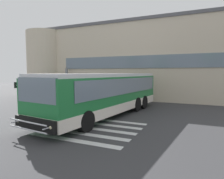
{
  "coord_description": "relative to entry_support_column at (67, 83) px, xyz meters",
  "views": [
    {
      "loc": [
        6.66,
        -12.46,
        2.74
      ],
      "look_at": [
        0.73,
        0.9,
        1.5
      ],
      "focal_mm": 31.44,
      "sensor_mm": 36.0,
      "label": 1
    }
  ],
  "objects": [
    {
      "name": "passenger_by_doorway",
      "position": [
        1.79,
        -0.77,
        -0.72
      ],
      "size": [
        0.44,
        0.45,
        1.68
      ],
      "color": "#4C4233",
      "rests_on": "ground"
    },
    {
      "name": "entry_support_column",
      "position": [
        0.0,
        0.0,
        0.0
      ],
      "size": [
        0.28,
        0.28,
        3.29
      ],
      "primitive_type": "cylinder",
      "color": "slate",
      "rests_on": "ground"
    },
    {
      "name": "ground_plane",
      "position": [
        6.77,
        -5.4,
        -1.66
      ],
      "size": [
        80.0,
        90.0,
        0.02
      ],
      "primitive_type": "cube",
      "color": "#353538",
      "rests_on": "ground"
    },
    {
      "name": "bay_paint_stripes",
      "position": [
        8.77,
        -9.6,
        -1.64
      ],
      "size": [
        4.4,
        3.96,
        0.01
      ],
      "color": "silver",
      "rests_on": "ground"
    },
    {
      "name": "bus_main_foreground",
      "position": [
        7.98,
        -6.53,
        -0.31
      ],
      "size": [
        4.32,
        11.43,
        2.7
      ],
      "color": "#1E7238",
      "rests_on": "ground"
    },
    {
      "name": "passenger_near_column",
      "position": [
        0.8,
        -0.48,
        -0.72
      ],
      "size": [
        0.59,
        0.26,
        1.68
      ],
      "color": "#2D2D33",
      "rests_on": "ground"
    },
    {
      "name": "safety_bollard_yellow",
      "position": [
        7.37,
        -1.8,
        -1.2
      ],
      "size": [
        0.18,
        0.18,
        0.9
      ],
      "primitive_type": "cylinder",
      "color": "yellow",
      "rests_on": "ground"
    },
    {
      "name": "terminal_building",
      "position": [
        6.08,
        6.24,
        2.36
      ],
      "size": [
        24.25,
        13.8,
        8.03
      ],
      "color": "beige",
      "rests_on": "ground"
    }
  ]
}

